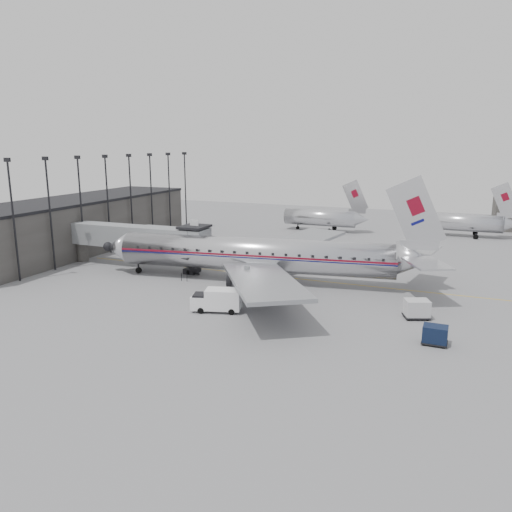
{
  "coord_description": "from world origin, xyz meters",
  "views": [
    {
      "loc": [
        22.78,
        -53.06,
        16.93
      ],
      "look_at": [
        0.11,
        3.14,
        3.2
      ],
      "focal_mm": 35.0,
      "sensor_mm": 36.0,
      "label": 1
    }
  ],
  "objects_px": {
    "baggage_cart_white": "(417,309)",
    "ramp_worker": "(265,275)",
    "baggage_cart_navy": "(435,335)",
    "airliner": "(261,255)",
    "service_van": "(217,300)"
  },
  "relations": [
    {
      "from": "baggage_cart_white",
      "to": "airliner",
      "type": "bearing_deg",
      "value": 138.83
    },
    {
      "from": "service_van",
      "to": "baggage_cart_navy",
      "type": "height_order",
      "value": "service_van"
    },
    {
      "from": "airliner",
      "to": "baggage_cart_white",
      "type": "height_order",
      "value": "airliner"
    },
    {
      "from": "baggage_cart_white",
      "to": "ramp_worker",
      "type": "distance_m",
      "value": 19.76
    },
    {
      "from": "service_van",
      "to": "baggage_cart_white",
      "type": "distance_m",
      "value": 20.01
    },
    {
      "from": "airliner",
      "to": "service_van",
      "type": "xyz_separation_m",
      "value": [
        -0.07,
        -12.36,
        -2.16
      ]
    },
    {
      "from": "baggage_cart_white",
      "to": "ramp_worker",
      "type": "xyz_separation_m",
      "value": [
        -18.59,
        6.71,
        -0.1
      ]
    },
    {
      "from": "airliner",
      "to": "service_van",
      "type": "relative_size",
      "value": 7.93
    },
    {
      "from": "airliner",
      "to": "baggage_cart_white",
      "type": "relative_size",
      "value": 14.7
    },
    {
      "from": "service_van",
      "to": "baggage_cart_navy",
      "type": "bearing_deg",
      "value": -17.41
    },
    {
      "from": "airliner",
      "to": "baggage_cart_navy",
      "type": "height_order",
      "value": "airliner"
    },
    {
      "from": "baggage_cart_navy",
      "to": "ramp_worker",
      "type": "xyz_separation_m",
      "value": [
        -20.59,
        13.0,
        0.01
      ]
    },
    {
      "from": "baggage_cart_navy",
      "to": "baggage_cart_white",
      "type": "distance_m",
      "value": 6.61
    },
    {
      "from": "ramp_worker",
      "to": "airliner",
      "type": "bearing_deg",
      "value": 159.87
    },
    {
      "from": "airliner",
      "to": "service_van",
      "type": "height_order",
      "value": "airliner"
    }
  ]
}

